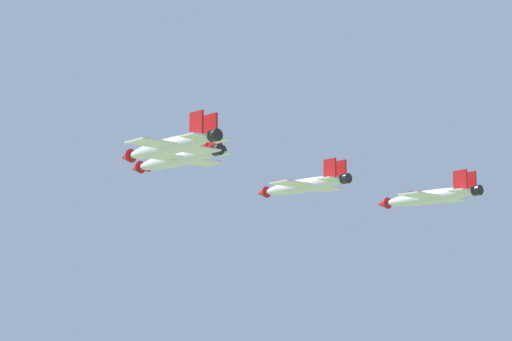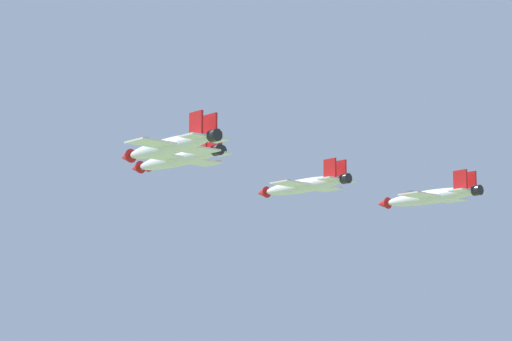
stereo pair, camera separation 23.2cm
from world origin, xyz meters
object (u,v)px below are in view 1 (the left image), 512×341
at_px(jet_left_outer, 170,146).
at_px(jet_right_outer, 429,197).
at_px(jet_right_wingman, 303,185).
at_px(jet_left_wingman, 176,159).
at_px(jet_lead, 181,158).

relative_size(jet_left_outer, jet_right_outer, 0.99).
height_order(jet_right_wingman, jet_left_outer, jet_right_wingman).
xyz_separation_m(jet_right_wingman, jet_left_outer, (-6.86, -36.77, -0.75)).
relative_size(jet_left_wingman, jet_left_outer, 1.03).
distance_m(jet_lead, jet_left_outer, 36.22).
height_order(jet_lead, jet_left_outer, jet_lead).
xyz_separation_m(jet_left_outer, jet_right_outer, (24.60, 39.39, -1.27)).
bearing_deg(jet_left_outer, jet_right_wingman, -67.69).
distance_m(jet_left_wingman, jet_left_outer, 18.02).
height_order(jet_left_wingman, jet_left_outer, jet_left_wingman).
xyz_separation_m(jet_lead, jet_right_wingman, (17.73, 2.61, -4.41)).
xyz_separation_m(jet_right_wingman, jet_right_outer, (17.73, 2.61, -2.02)).
relative_size(jet_lead, jet_right_outer, 1.04).
bearing_deg(jet_right_outer, jet_left_outer, 89.64).
bearing_deg(jet_lead, jet_left_outer, 138.89).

